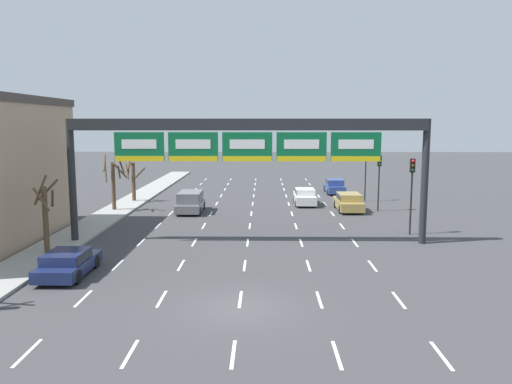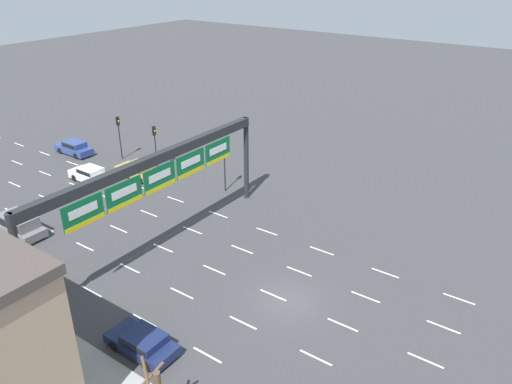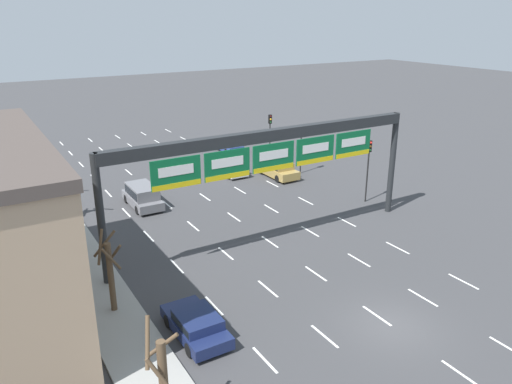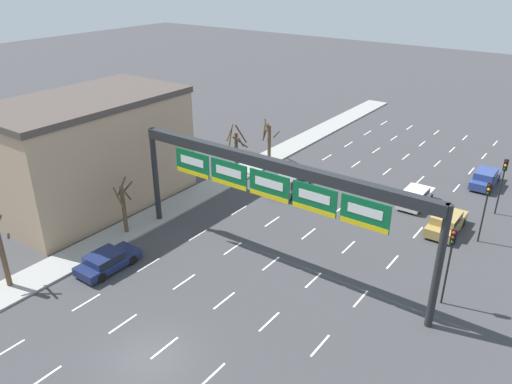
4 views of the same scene
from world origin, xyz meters
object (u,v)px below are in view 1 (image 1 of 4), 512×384
sign_gantry (247,140)px  tree_bare_third (114,180)px  traffic_light_near_gantry (412,181)px  tree_bare_furthest (133,178)px  car_blue (334,186)px  tree_bare_second (45,213)px  car_navy (68,262)px  traffic_light_far_end (366,166)px  traffic_light_mid_block (379,172)px  car_gold (349,201)px  car_white (305,196)px  suv_grey (190,201)px

sign_gantry → tree_bare_third: bearing=136.2°
traffic_light_near_gantry → tree_bare_furthest: traffic_light_near_gantry is taller
car_blue → tree_bare_second: tree_bare_second is taller
car_navy → traffic_light_far_end: bearing=51.1°
traffic_light_mid_block → tree_bare_third: size_ratio=0.92×
car_navy → car_gold: size_ratio=0.90×
car_blue → tree_bare_second: 31.76m
sign_gantry → car_navy: 12.24m
car_navy → car_white: car_white is taller
car_gold → traffic_light_near_gantry: traffic_light_near_gantry is taller
traffic_light_mid_block → car_white: bearing=151.2°
tree_bare_second → tree_bare_third: tree_bare_third is taller
car_gold → traffic_light_far_end: traffic_light_far_end is taller
tree_bare_furthest → car_blue: bearing=17.4°
car_gold → tree_bare_furthest: bearing=167.0°
sign_gantry → car_blue: sign_gantry is taller
traffic_light_mid_block → tree_bare_third: 22.07m
car_blue → car_navy: (-16.88, -28.95, -0.12)m
suv_grey → car_blue: bearing=40.3°
traffic_light_mid_block → traffic_light_far_end: traffic_light_far_end is taller
sign_gantry → traffic_light_mid_block: sign_gantry is taller
traffic_light_near_gantry → tree_bare_third: bearing=159.0°
tree_bare_second → tree_bare_furthest: bearing=90.0°
car_navy → tree_bare_third: size_ratio=0.84×
car_white → tree_bare_furthest: bearing=175.0°
tree_bare_second → tree_bare_third: size_ratio=0.85×
car_white → tree_bare_second: tree_bare_second is taller
suv_grey → sign_gantry: bearing=-64.6°
sign_gantry → suv_grey: bearing=115.4°
suv_grey → tree_bare_second: 14.87m
traffic_light_far_end → tree_bare_third: size_ratio=0.93×
tree_bare_third → tree_bare_furthest: 4.98m
sign_gantry → car_gold: size_ratio=4.63×
car_gold → traffic_light_far_end: size_ratio=1.00×
suv_grey → traffic_light_near_gantry: bearing=-27.4°
car_navy → tree_bare_third: (-3.05, 17.87, 1.99)m
car_blue → tree_bare_third: (-19.94, -11.08, 1.86)m
sign_gantry → car_blue: bearing=69.1°
car_blue → suv_grey: size_ratio=1.02×
tree_bare_second → car_blue: bearing=51.8°
traffic_light_far_end → tree_bare_furthest: (-21.73, -0.76, -1.14)m
tree_bare_third → car_white: bearing=12.3°
car_blue → tree_bare_furthest: bearing=-162.6°
car_white → traffic_light_near_gantry: traffic_light_near_gantry is taller
traffic_light_far_end → traffic_light_near_gantry: bearing=-89.6°
tree_bare_second → car_gold: bearing=36.6°
car_navy → tree_bare_second: bearing=124.2°
suv_grey → traffic_light_near_gantry: (15.72, -8.16, 2.61)m
traffic_light_mid_block → tree_bare_second: size_ratio=1.09×
car_blue → car_navy: car_blue is taller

